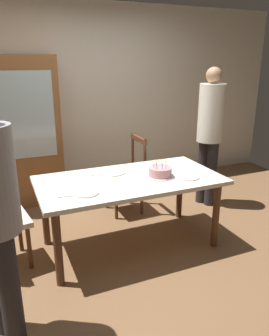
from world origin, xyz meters
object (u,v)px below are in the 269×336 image
Objects in this scene: chair_spindle_back at (126,177)px; person_guest at (210,129)px; dining_table at (130,186)px; birthday_cake at (160,172)px; plate_near_celebrant at (86,193)px; plate_near_guest at (188,177)px; plate_far_side at (114,173)px; china_cabinet at (15,133)px.

person_guest reaches higher than chair_spindle_back.
person_guest is at bearing 23.49° from dining_table.
birthday_cake is 0.16× the size of person_guest.
chair_spindle_back reaches higher than plate_near_celebrant.
plate_near_guest is 0.23× the size of chair_spindle_back.
plate_near_celebrant and plate_far_side have the same top height.
chair_spindle_back is at bearing 169.47° from person_guest.
plate_near_celebrant is (-0.78, -0.13, -0.04)m from birthday_cake.
china_cabinet is (-0.93, 1.56, 0.30)m from dining_table.
plate_far_side and plate_near_guest have the same top height.
chair_spindle_back is at bearing 71.01° from dining_table.
birthday_cake is at bearing -147.82° from person_guest.
plate_near_celebrant is 1.27m from chair_spindle_back.
plate_far_side is at bearing 143.58° from birthday_cake.
china_cabinet is (-0.84, 1.35, 0.21)m from plate_far_side.
chair_spindle_back is at bearing 105.25° from plate_near_guest.
birthday_cake is 0.47m from plate_far_side.
person_guest is (1.33, 0.58, 0.36)m from dining_table.
dining_table is 1.01× the size of person_guest.
dining_table is 1.50m from person_guest.
plate_near_guest is (1.03, 0.00, 0.00)m from plate_near_celebrant.
birthday_cake is 1.27× the size of plate_near_celebrant.
dining_table is at bearing -66.52° from plate_far_side.
plate_far_side is (-0.38, 0.28, -0.04)m from birthday_cake.
china_cabinet is at bearing 103.99° from plate_near_celebrant.
chair_spindle_back reaches higher than birthday_cake.
plate_near_celebrant is at bearing -156.72° from person_guest.
person_guest reaches higher than plate_near_guest.
plate_far_side is at bearing 146.67° from plate_near_guest.
chair_spindle_back reaches higher than plate_near_guest.
china_cabinet reaches higher than chair_spindle_back.
plate_near_celebrant is 1.83m from china_cabinet.
dining_table is 8.11× the size of plate_near_celebrant.
china_cabinet is at bearing 126.79° from birthday_cake.
birthday_cake is 1.27× the size of plate_far_side.
plate_far_side is 1.49m from person_guest.
china_cabinet is (-1.46, 1.76, 0.21)m from plate_near_guest.
birthday_cake is 0.29× the size of chair_spindle_back.
person_guest is (0.80, 0.78, 0.27)m from plate_near_guest.
china_cabinet is (-2.26, 0.98, -0.06)m from person_guest.
chair_spindle_back is (0.36, 0.57, -0.28)m from plate_far_side.
birthday_cake is 0.79m from plate_near_celebrant.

